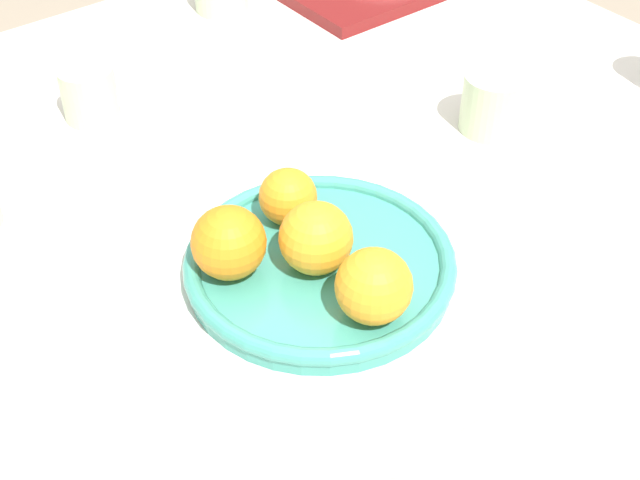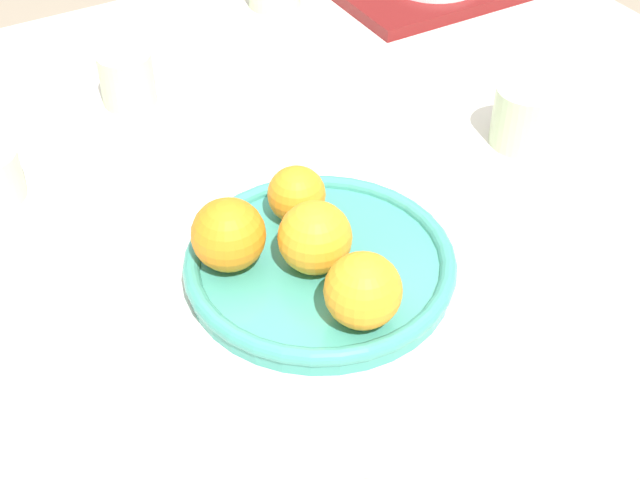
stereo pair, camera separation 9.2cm
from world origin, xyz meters
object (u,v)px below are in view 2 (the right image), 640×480
(orange_3, at_px, (363,291))
(fruit_platter, at_px, (320,265))
(orange_2, at_px, (228,235))
(orange_1, at_px, (297,195))
(cup_1, at_px, (127,78))
(cup_2, at_px, (525,116))
(orange_0, at_px, (315,238))

(orange_3, bearing_deg, fruit_platter, 85.77)
(orange_2, relative_size, orange_3, 1.02)
(fruit_platter, height_order, orange_1, orange_1)
(orange_2, xyz_separation_m, cup_1, (0.03, 0.39, -0.02))
(cup_1, height_order, cup_2, cup_2)
(orange_3, xyz_separation_m, cup_1, (-0.04, 0.52, -0.02))
(orange_2, relative_size, cup_2, 0.96)
(orange_0, distance_m, cup_2, 0.37)
(orange_1, bearing_deg, cup_1, 100.24)
(orange_2, bearing_deg, fruit_platter, -28.30)
(orange_2, height_order, orange_3, orange_2)
(fruit_platter, height_order, orange_2, orange_2)
(fruit_platter, height_order, orange_0, orange_0)
(fruit_platter, relative_size, orange_1, 4.50)
(orange_0, xyz_separation_m, orange_2, (-0.07, 0.05, 0.00))
(cup_1, xyz_separation_m, cup_2, (0.40, -0.34, 0.00))
(orange_1, height_order, orange_3, orange_3)
(orange_2, xyz_separation_m, cup_2, (0.43, 0.04, -0.02))
(orange_1, height_order, cup_2, orange_1)
(fruit_platter, xyz_separation_m, orange_3, (-0.01, -0.09, 0.04))
(cup_2, bearing_deg, orange_2, -174.31)
(orange_1, xyz_separation_m, orange_3, (-0.02, -0.17, 0.01))
(orange_1, bearing_deg, fruit_platter, -100.64)
(orange_2, bearing_deg, cup_2, 5.69)
(orange_2, bearing_deg, orange_0, -32.82)
(orange_2, relative_size, cup_1, 1.07)
(orange_3, relative_size, cup_1, 1.05)
(fruit_platter, distance_m, cup_2, 0.36)
(fruit_platter, height_order, orange_3, orange_3)
(cup_2, bearing_deg, orange_3, -152.96)
(fruit_platter, distance_m, orange_0, 0.04)
(orange_0, distance_m, orange_3, 0.09)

